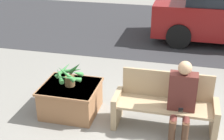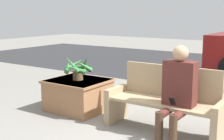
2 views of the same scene
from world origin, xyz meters
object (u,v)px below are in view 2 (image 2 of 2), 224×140
object	(u,v)px
bench	(165,102)
person_seated	(178,89)
potted_plant	(78,68)
planter_box	(78,94)

from	to	relation	value
bench	person_seated	size ratio (longest dim) A/B	1.32
potted_plant	person_seated	bearing A→B (deg)	-6.60
bench	planter_box	bearing A→B (deg)	178.38
bench	potted_plant	xyz separation A→B (m)	(-1.64, 0.04, 0.33)
person_seated	potted_plant	size ratio (longest dim) A/B	2.34
person_seated	planter_box	distance (m)	1.95
planter_box	bench	bearing A→B (deg)	-1.62
bench	planter_box	size ratio (longest dim) A/B	1.70
bench	person_seated	world-z (taller)	person_seated
person_seated	potted_plant	bearing A→B (deg)	173.40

